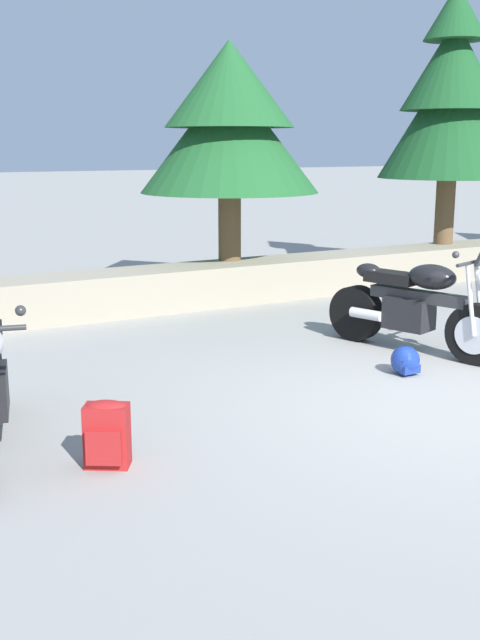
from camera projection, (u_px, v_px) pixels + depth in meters
ground_plane at (455, 404)px, 6.53m from camera, size 120.00×120.00×0.00m
stone_wall at (208, 284)px, 10.59m from camera, size 36.00×0.80×0.55m
motorcycle_black_centre at (415, 307)px, 8.07m from camera, size 0.94×2.00×1.18m
rider_backpack at (107, 433)px, 5.21m from camera, size 0.35×0.34×0.47m
rider_helmet at (406, 361)px, 7.34m from camera, size 0.28×0.28×0.28m
pine_tree_mid_left at (229, 121)px, 10.52m from camera, size 2.49×2.49×3.00m
pine_tree_mid_right at (451, 99)px, 12.23m from camera, size 2.26×2.26×4.07m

